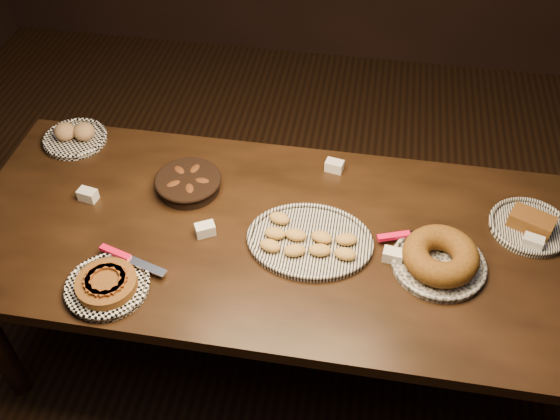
% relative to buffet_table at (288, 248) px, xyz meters
% --- Properties ---
extents(ground, '(5.00, 5.00, 0.00)m').
position_rel_buffet_table_xyz_m(ground, '(0.00, 0.00, -0.68)').
color(ground, black).
rests_on(ground, ground).
extents(buffet_table, '(2.40, 1.00, 0.75)m').
position_rel_buffet_table_xyz_m(buffet_table, '(0.00, 0.00, 0.00)').
color(buffet_table, black).
rests_on(buffet_table, ground).
extents(apple_tart_plate, '(0.32, 0.30, 0.06)m').
position_rel_buffet_table_xyz_m(apple_tart_plate, '(-0.56, -0.34, 0.09)').
color(apple_tart_plate, white).
rests_on(apple_tart_plate, buffet_table).
extents(madeleine_platter, '(0.45, 0.36, 0.05)m').
position_rel_buffet_table_xyz_m(madeleine_platter, '(0.08, -0.03, 0.09)').
color(madeleine_platter, black).
rests_on(madeleine_platter, buffet_table).
extents(bundt_cake_plate, '(0.38, 0.34, 0.10)m').
position_rel_buffet_table_xyz_m(bundt_cake_plate, '(0.53, -0.06, 0.12)').
color(bundt_cake_plate, black).
rests_on(bundt_cake_plate, buffet_table).
extents(croissant_basket, '(0.29, 0.29, 0.06)m').
position_rel_buffet_table_xyz_m(croissant_basket, '(-0.42, 0.17, 0.11)').
color(croissant_basket, black).
rests_on(croissant_basket, buffet_table).
extents(bread_roll_plate, '(0.27, 0.27, 0.08)m').
position_rel_buffet_table_xyz_m(bread_roll_plate, '(-0.97, 0.38, 0.10)').
color(bread_roll_plate, white).
rests_on(bread_roll_plate, buffet_table).
extents(loaf_plate, '(0.29, 0.29, 0.07)m').
position_rel_buffet_table_xyz_m(loaf_plate, '(0.86, 0.17, 0.09)').
color(loaf_plate, black).
rests_on(loaf_plate, buffet_table).
extents(tent_cards, '(1.73, 0.49, 0.04)m').
position_rel_buffet_table_xyz_m(tent_cards, '(0.06, 0.08, 0.10)').
color(tent_cards, white).
rests_on(tent_cards, buffet_table).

